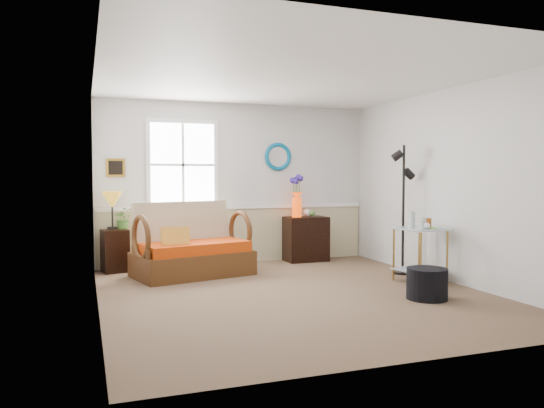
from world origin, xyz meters
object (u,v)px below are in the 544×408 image
object	(u,v)px
loveseat	(193,239)
lamp_stand	(115,251)
side_table	(420,255)
floor_lamp	(403,210)
ottoman	(427,284)
cabinet	(306,239)

from	to	relation	value
loveseat	lamp_stand	world-z (taller)	loveseat
side_table	lamp_stand	bearing A→B (deg)	150.56
loveseat	side_table	bearing A→B (deg)	-41.87
lamp_stand	side_table	xyz separation A→B (m)	(3.82, -2.16, 0.05)
loveseat	floor_lamp	xyz separation A→B (m)	(2.92, -0.87, 0.41)
side_table	floor_lamp	world-z (taller)	floor_lamp
lamp_stand	loveseat	bearing A→B (deg)	-33.31
lamp_stand	side_table	bearing A→B (deg)	-29.44
side_table	ottoman	xyz separation A→B (m)	(-0.52, -0.87, -0.19)
loveseat	floor_lamp	distance (m)	3.07
loveseat	ottoman	distance (m)	3.28
side_table	floor_lamp	distance (m)	0.84
cabinet	ottoman	xyz separation A→B (m)	(0.23, -3.03, -0.19)
lamp_stand	side_table	distance (m)	4.39
ottoman	floor_lamp	bearing A→B (deg)	66.41
loveseat	cabinet	world-z (taller)	loveseat
loveseat	cabinet	size ratio (longest dim) A/B	2.16
lamp_stand	ottoman	world-z (taller)	lamp_stand
cabinet	side_table	size ratio (longest dim) A/B	1.01
floor_lamp	lamp_stand	bearing A→B (deg)	-177.62
loveseat	floor_lamp	bearing A→B (deg)	-30.57
ottoman	side_table	bearing A→B (deg)	59.34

